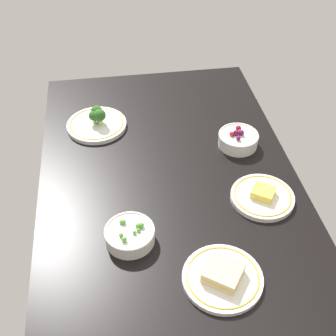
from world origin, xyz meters
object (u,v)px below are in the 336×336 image
Objects in this scene: plate_broccoli at (97,122)px; plate_sandwich at (223,277)px; bowl_peas at (130,235)px; bowl_berries at (238,139)px; plate_cheese at (262,196)px.

plate_sandwich is at bearing 22.72° from plate_broccoli.
bowl_peas is at bearing -126.28° from plate_sandwich.
bowl_peas is (-16.03, -21.84, 1.05)cm from plate_sandwich.
bowl_berries is at bearing 131.90° from bowl_peas.
plate_sandwich is at bearing -19.14° from bowl_berries.
bowl_peas reaches higher than plate_sandwich.
plate_broccoli is at bearing -157.28° from plate_sandwich.
plate_sandwich is 1.51× the size of bowl_berries.
plate_cheese is (43.68, 47.56, -0.74)cm from plate_broccoli.
plate_cheese is at bearing 144.33° from plate_sandwich.
plate_broccoli is (-17.71, -47.03, -0.75)cm from bowl_berries.
bowl_berries is 26.02cm from plate_cheese.
bowl_berries is at bearing 69.37° from plate_broccoli.
bowl_berries is 0.64× the size of plate_broccoli.
plate_sandwich is 0.96× the size of plate_broccoli.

